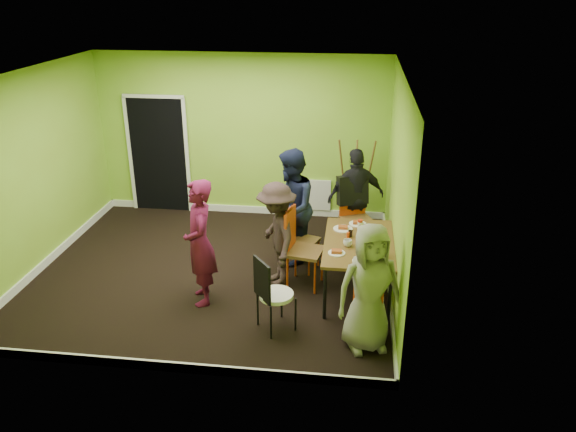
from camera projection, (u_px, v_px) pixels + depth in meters
name	position (u px, v px, depth m)	size (l,w,h in m)	color
ground	(214.00, 271.00, 8.09)	(5.00, 5.00, 0.00)	black
room_walls	(209.00, 207.00, 7.75)	(5.04, 4.54, 2.82)	#8AB62E
dining_table	(359.00, 246.00, 7.29)	(0.90, 1.50, 0.75)	black
chair_left_far	(299.00, 234.00, 8.01)	(0.50, 0.50, 0.94)	#E64E15
chair_left_near	(299.00, 244.00, 7.53)	(0.53, 0.53, 1.09)	#E64E15
chair_back_end	(354.00, 198.00, 8.56)	(0.64, 0.69, 1.14)	#E64E15
chair_front_end	(368.00, 301.00, 6.43)	(0.38, 0.38, 0.86)	#E64E15
chair_bentwood	(271.00, 291.00, 6.56)	(0.52, 0.52, 0.95)	black
easel	(355.00, 184.00, 9.30)	(0.61, 0.58, 1.53)	brown
plate_near_left	(343.00, 229.00, 7.63)	(0.27, 0.27, 0.01)	white
plate_near_right	(337.00, 253.00, 6.96)	(0.21, 0.21, 0.01)	white
plate_far_back	(358.00, 224.00, 7.78)	(0.24, 0.24, 0.01)	white
plate_far_front	(361.00, 261.00, 6.76)	(0.21, 0.21, 0.01)	white
plate_wall_back	(375.00, 236.00, 7.42)	(0.23, 0.23, 0.01)	white
plate_wall_front	(373.00, 248.00, 7.08)	(0.22, 0.22, 0.01)	white
thermos	(360.00, 231.00, 7.30)	(0.07, 0.07, 0.25)	white
blue_bottle	(382.00, 249.00, 6.85)	(0.07, 0.07, 0.21)	#1639A9
orange_bottle	(348.00, 235.00, 7.37)	(0.04, 0.04, 0.08)	#E64E15
glass_mid	(350.00, 233.00, 7.40)	(0.06, 0.06, 0.09)	black
glass_back	(366.00, 228.00, 7.58)	(0.07, 0.07, 0.09)	black
glass_front	(369.00, 255.00, 6.83)	(0.07, 0.07, 0.09)	black
cup_a	(348.00, 243.00, 7.13)	(0.11, 0.11, 0.09)	white
cup_b	(369.00, 239.00, 7.23)	(0.11, 0.11, 0.10)	white
person_standing	(200.00, 243.00, 7.06)	(0.61, 0.40, 1.66)	#570F30
person_left_far	(291.00, 208.00, 8.07)	(0.83, 0.65, 1.71)	#161C37
person_left_near	(277.00, 234.00, 7.54)	(0.94, 0.54, 1.45)	#2E201E
person_back_end	(356.00, 197.00, 8.69)	(0.91, 0.38, 1.54)	black
person_front_end	(369.00, 288.00, 6.17)	(0.74, 0.48, 1.52)	gray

